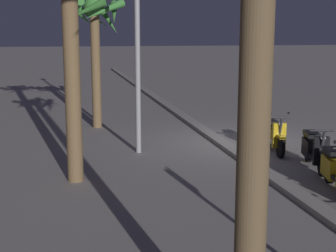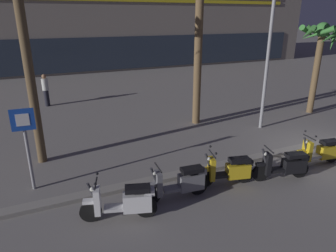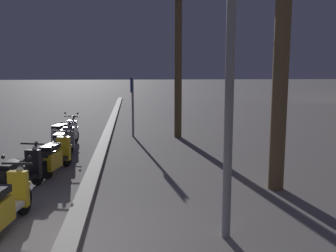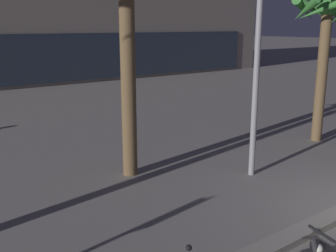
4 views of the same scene
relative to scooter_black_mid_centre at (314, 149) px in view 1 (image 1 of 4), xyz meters
name	(u,v)px [view 1 (image 1 of 4)]	position (x,y,z in m)	size (l,w,h in m)	color
ground_plane	(240,143)	(2.84, 0.82, -0.44)	(200.00, 200.00, 0.00)	gray
curb_strip	(221,142)	(2.84, 1.40, -0.38)	(60.00, 0.36, 0.12)	gray
scooter_black_mid_centre	(314,149)	(0.00, 0.00, 0.00)	(1.77, 0.73, 1.04)	black
scooter_yellow_tail_end	(273,135)	(1.80, 0.26, 0.00)	(1.75, 0.60, 1.17)	black
palm_tree_near_sign	(94,26)	(6.25, 4.74, 2.96)	(2.10, 2.05, 4.40)	brown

